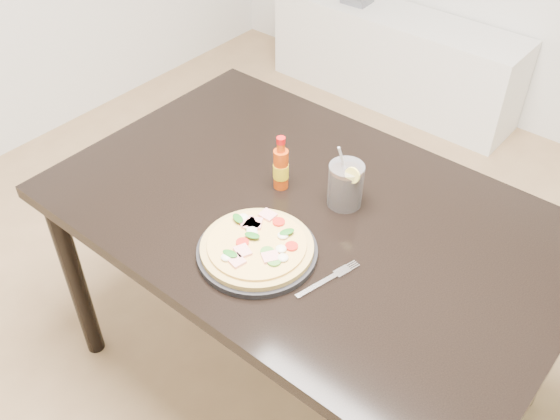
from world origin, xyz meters
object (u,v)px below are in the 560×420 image
Objects in this scene: dining_table at (307,232)px; media_console at (393,58)px; fork at (329,279)px; plate at (257,252)px; hot_sauce_bottle at (281,168)px; cola_cup at (345,186)px; pizza at (257,245)px.

dining_table is 1.97m from media_console.
dining_table is 0.27m from fork.
plate is 1.83× the size of hot_sauce_bottle.
hot_sauce_bottle is at bearing 165.78° from dining_table.
hot_sauce_bottle is 0.89× the size of fork.
fork is (0.19, 0.05, -0.01)m from plate.
hot_sauce_bottle is 0.19m from cola_cup.
media_console is at bearing 130.50° from fork.
fork is at bearing -32.22° from hot_sauce_bottle.
dining_table is 0.23m from plate.
pizza is (-0.00, 0.00, 0.02)m from plate.
cola_cup reaches higher than pizza.
plate is 1.63× the size of cola_cup.
cola_cup is at bearing -63.99° from media_console.
media_console is at bearing 116.01° from cola_cup.
dining_table is at bearing 90.88° from pizza.
plate is 0.02m from pizza.
fork reaches higher than media_console.
plate reaches higher than dining_table.
media_console is (-0.77, 1.98, -0.53)m from pizza.
plate is (0.00, -0.21, 0.09)m from dining_table.
plate is 1.07× the size of pizza.
cola_cup reaches higher than fork.
plate is at bearing -62.24° from pizza.
dining_table is 7.51× the size of fork.
cola_cup is (0.18, 0.06, -0.01)m from hot_sauce_bottle.
dining_table is 0.24m from pizza.
media_console is (-0.96, 1.94, -0.50)m from fork.
fork is at bearing -40.93° from dining_table.
cola_cup is at bearing 79.99° from pizza.
fork is (0.19, -0.17, 0.09)m from dining_table.
cola_cup is 1.95m from media_console.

